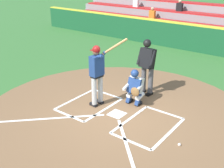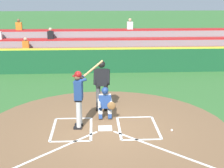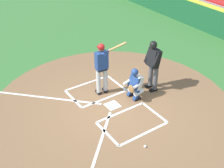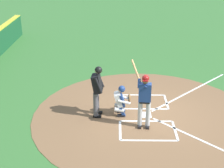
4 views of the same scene
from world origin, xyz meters
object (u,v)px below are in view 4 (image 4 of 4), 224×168
at_px(plate_umpire, 97,88).
at_px(baseball, 149,90).
at_px(batter, 144,97).
at_px(catcher, 121,100).

height_order(plate_umpire, baseball, plate_umpire).
xyz_separation_m(batter, plate_umpire, (-0.76, -1.56, -0.02)).
bearing_deg(catcher, batter, 40.81).
bearing_deg(batter, baseball, 170.99).
xyz_separation_m(catcher, plate_umpire, (0.09, -0.83, 0.49)).
xyz_separation_m(batter, baseball, (-2.89, 0.46, -1.06)).
bearing_deg(batter, plate_umpire, -115.81).
distance_m(batter, baseball, 3.11).
bearing_deg(baseball, batter, -9.01).
relative_size(batter, catcher, 1.88).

